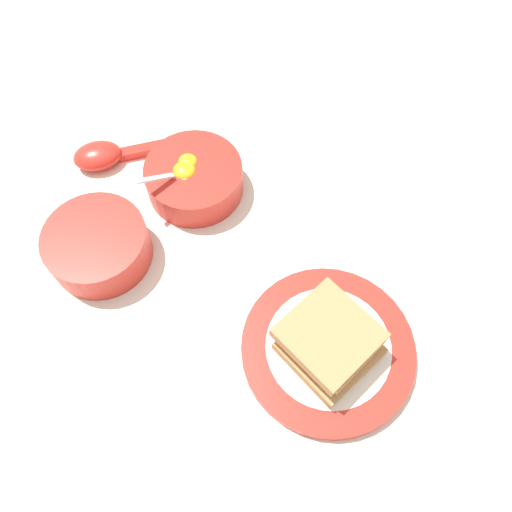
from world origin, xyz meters
TOP-DOWN VIEW (x-y plane):
  - ground_plane at (0.00, 0.00)m, footprint 3.00×3.00m
  - egg_bowl at (-0.12, -0.06)m, footprint 0.14×0.14m
  - toast_plate at (0.15, 0.06)m, footprint 0.21×0.21m
  - toast_sandwich at (0.15, 0.06)m, footprint 0.14×0.13m
  - soup_spoon at (-0.20, -0.18)m, footprint 0.05×0.14m
  - congee_bowl at (-0.04, -0.20)m, footprint 0.13×0.13m

SIDE VIEW (x-z plane):
  - ground_plane at x=0.00m, z-range 0.00..0.00m
  - toast_plate at x=0.15m, z-range 0.00..0.02m
  - soup_spoon at x=-0.20m, z-range 0.00..0.03m
  - egg_bowl at x=-0.12m, z-range -0.01..0.06m
  - congee_bowl at x=-0.04m, z-range 0.00..0.05m
  - toast_sandwich at x=0.15m, z-range 0.02..0.07m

